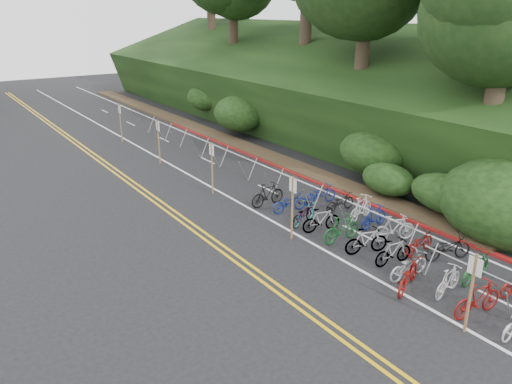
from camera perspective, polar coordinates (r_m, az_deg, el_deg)
ground at (r=15.60m, az=13.98°, el=-12.30°), size 120.00×120.00×0.00m
road_markings at (r=23.00m, az=-3.76°, el=-0.82°), size 7.47×80.00×0.01m
red_curb at (r=27.17m, az=3.37°, el=2.62°), size 0.25×28.00×0.10m
embankment at (r=36.40m, az=5.79°, el=11.12°), size 14.30×48.14×9.11m
bike_rack_front at (r=16.44m, az=23.06°, el=-8.47°), size 1.09×3.16×1.05m
bike_racks_rest at (r=26.24m, az=-2.62°, el=3.83°), size 1.14×23.00×1.17m
signpost_near at (r=14.47m, az=23.40°, el=-10.05°), size 0.08×0.40×2.33m
signposts_rest at (r=25.82m, az=-8.36°, el=4.69°), size 0.08×18.40×2.50m
bike_front at (r=16.33m, az=16.96°, el=-9.07°), size 1.33×1.96×0.97m
bike_valet at (r=18.68m, az=14.87°, el=-5.04°), size 3.27×13.13×1.08m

